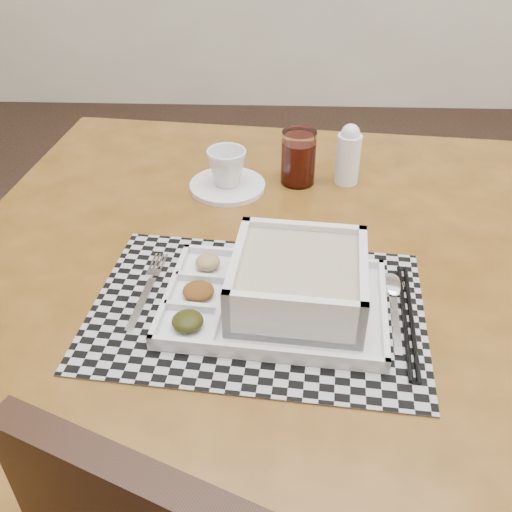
# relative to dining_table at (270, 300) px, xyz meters

# --- Properties ---
(floor) EXTENTS (5.00, 5.00, 0.00)m
(floor) POSITION_rel_dining_table_xyz_m (0.23, 0.25, -0.72)
(floor) COLOR black
(floor) RESTS_ON ground
(dining_table) EXTENTS (1.17, 1.17, 0.81)m
(dining_table) POSITION_rel_dining_table_xyz_m (0.00, 0.00, 0.00)
(dining_table) COLOR #4F300E
(dining_table) RESTS_ON ground
(placemat) EXTENTS (0.51, 0.38, 0.00)m
(placemat) POSITION_rel_dining_table_xyz_m (-0.02, -0.12, 0.08)
(placemat) COLOR #9E9EA5
(placemat) RESTS_ON dining_table
(serving_tray) EXTENTS (0.34, 0.25, 0.09)m
(serving_tray) POSITION_rel_dining_table_xyz_m (0.03, -0.11, 0.12)
(serving_tray) COLOR white
(serving_tray) RESTS_ON placemat
(fork) EXTENTS (0.03, 0.19, 0.00)m
(fork) POSITION_rel_dining_table_xyz_m (-0.19, -0.08, 0.09)
(fork) COLOR silver
(fork) RESTS_ON placemat
(spoon) EXTENTS (0.04, 0.18, 0.01)m
(spoon) POSITION_rel_dining_table_xyz_m (0.19, -0.07, 0.09)
(spoon) COLOR silver
(spoon) RESTS_ON placemat
(chopsticks) EXTENTS (0.04, 0.24, 0.01)m
(chopsticks) POSITION_rel_dining_table_xyz_m (0.20, -0.14, 0.09)
(chopsticks) COLOR black
(chopsticks) RESTS_ON placemat
(saucer) EXTENTS (0.15, 0.15, 0.01)m
(saucer) POSITION_rel_dining_table_xyz_m (-0.09, 0.24, 0.09)
(saucer) COLOR white
(saucer) RESTS_ON dining_table
(cup) EXTENTS (0.09, 0.09, 0.07)m
(cup) POSITION_rel_dining_table_xyz_m (-0.09, 0.24, 0.13)
(cup) COLOR white
(cup) RESTS_ON saucer
(juice_glass) EXTENTS (0.07, 0.07, 0.11)m
(juice_glass) POSITION_rel_dining_table_xyz_m (0.05, 0.27, 0.13)
(juice_glass) COLOR white
(juice_glass) RESTS_ON dining_table
(creamer_bottle) EXTENTS (0.05, 0.05, 0.12)m
(creamer_bottle) POSITION_rel_dining_table_xyz_m (0.15, 0.28, 0.14)
(creamer_bottle) COLOR white
(creamer_bottle) RESTS_ON dining_table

